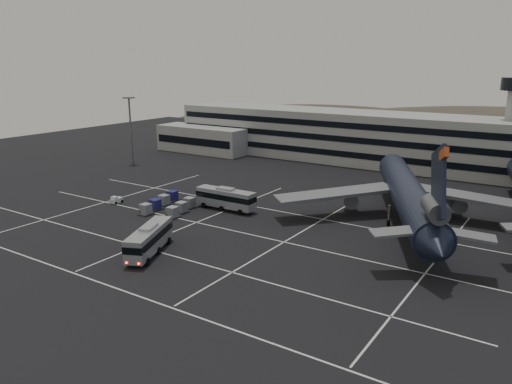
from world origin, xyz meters
TOP-DOWN VIEW (x-y plane):
  - ground at (0.00, 0.00)m, footprint 260.00×260.00m
  - lane_markings at (0.95, 0.72)m, footprint 90.00×55.62m
  - terminal at (-2.95, 71.14)m, footprint 125.00×26.00m
  - hills at (17.99, 170.00)m, footprint 352.00×180.00m
  - lightpole_left at (-55.00, 35.00)m, footprint 2.40×2.40m
  - trijet_main at (25.34, 23.72)m, footprint 43.36×54.39m
  - bus_near at (-2.26, -11.15)m, footprint 7.48×12.50m
  - bus_far at (-6.37, 13.26)m, footprint 12.37×3.26m
  - tug_a at (-27.46, 4.72)m, footprint 1.52×2.39m
  - tug_b at (-5.22, -9.04)m, footprint 2.28×2.33m
  - uld_cluster at (-15.51, 7.20)m, footprint 10.49×12.74m

SIDE VIEW (x-z plane):
  - hills at x=17.99m, z-range -34.07..9.93m
  - ground at x=0.00m, z-range 0.00..0.00m
  - lane_markings at x=0.95m, z-range 0.00..0.01m
  - tug_b at x=-5.22m, z-range -0.07..1.24m
  - tug_a at x=-27.46m, z-range -0.08..1.39m
  - uld_cluster at x=-15.51m, z-range -0.02..2.06m
  - bus_far at x=-6.37m, z-range 0.20..4.56m
  - bus_near at x=-2.26m, z-range 0.21..4.58m
  - trijet_main at x=25.34m, z-range -3.79..14.29m
  - terminal at x=-2.95m, z-range -5.07..18.93m
  - lightpole_left at x=-55.00m, z-range 2.68..20.95m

